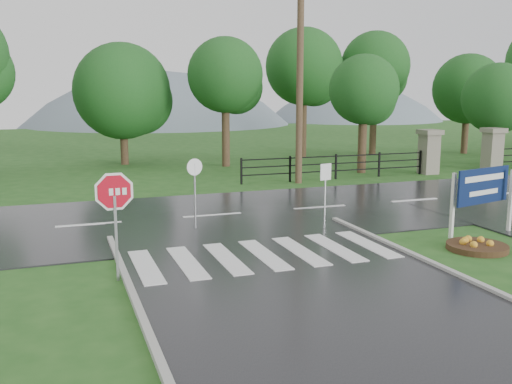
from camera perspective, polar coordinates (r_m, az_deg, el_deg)
name	(u,v)px	position (r m, az deg, el deg)	size (l,w,h in m)	color
ground	(364,334)	(10.37, 10.77, -13.82)	(120.00, 120.00, 0.00)	#23521B
main_road	(212,216)	(19.24, -4.39, -2.45)	(90.00, 8.00, 0.04)	black
crosswalk	(264,254)	(14.61, 0.81, -6.25)	(6.50, 2.80, 0.02)	silver
pillar_west	(429,151)	(30.19, 16.91, 3.97)	(1.00, 1.00, 2.24)	gray
pillar_east	(493,148)	(32.72, 22.57, 4.08)	(1.00, 1.00, 2.24)	gray
fence_west	(336,164)	(27.46, 8.00, 2.79)	(9.58, 0.08, 1.20)	black
hills	(128,244)	(76.21, -12.66, -5.14)	(102.00, 48.00, 48.00)	slate
treeline	(164,165)	(32.94, -9.14, 2.70)	(83.20, 5.20, 10.00)	#154518
stop_sign	(115,201)	(12.77, -13.95, -0.87)	(1.15, 0.09, 2.59)	#939399
estate_billboard	(483,189)	(17.73, 21.77, 0.26)	(2.21, 0.61, 1.98)	silver
flower_bed	(477,246)	(16.29, 21.24, -5.02)	(1.59, 1.59, 0.32)	#332111
reg_sign_small	(325,181)	(18.05, 6.96, 1.13)	(0.42, 0.12, 1.92)	#939399
reg_sign_round	(195,185)	(17.18, -6.14, 0.71)	(0.50, 0.14, 2.18)	#939399
utility_pole_east	(300,80)	(25.86, 4.40, 11.11)	(1.59, 0.55, 9.13)	#473523
entrance_tree_left	(364,90)	(29.65, 10.74, 9.96)	(3.52, 3.52, 6.00)	#3D2B1C
entrance_tree_right	(498,99)	(34.68, 23.01, 8.59)	(3.89, 3.89, 5.71)	#3D2B1C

